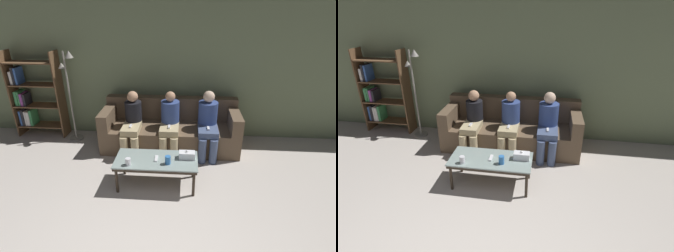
% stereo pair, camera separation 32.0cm
% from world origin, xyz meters
% --- Properties ---
extents(wall_back, '(12.00, 0.06, 2.60)m').
position_xyz_m(wall_back, '(0.00, 3.53, 1.30)').
color(wall_back, '#707F5B').
rests_on(wall_back, ground_plane).
extents(couch, '(2.39, 0.86, 0.85)m').
position_xyz_m(couch, '(0.00, 3.03, 0.31)').
color(couch, brown).
rests_on(couch, ground_plane).
extents(coffee_table, '(1.15, 0.53, 0.43)m').
position_xyz_m(coffee_table, '(-0.12, 1.84, 0.38)').
color(coffee_table, '#8C9E99').
rests_on(coffee_table, ground_plane).
extents(cup_near_left, '(0.08, 0.08, 0.12)m').
position_xyz_m(cup_near_left, '(0.05, 1.74, 0.48)').
color(cup_near_left, '#3372BF').
rests_on(cup_near_left, coffee_table).
extents(cup_near_right, '(0.07, 0.07, 0.10)m').
position_xyz_m(cup_near_right, '(-0.48, 1.67, 0.48)').
color(cup_near_right, silver).
rests_on(cup_near_right, coffee_table).
extents(tissue_box, '(0.22, 0.12, 0.13)m').
position_xyz_m(tissue_box, '(0.30, 1.90, 0.48)').
color(tissue_box, white).
rests_on(tissue_box, coffee_table).
extents(game_remote, '(0.04, 0.15, 0.02)m').
position_xyz_m(game_remote, '(-0.12, 1.84, 0.44)').
color(game_remote, white).
rests_on(game_remote, coffee_table).
extents(bookshelf, '(0.94, 0.32, 1.64)m').
position_xyz_m(bookshelf, '(-2.68, 3.30, 0.76)').
color(bookshelf, brown).
rests_on(bookshelf, ground_plane).
extents(standing_lamp, '(0.31, 0.26, 1.67)m').
position_xyz_m(standing_lamp, '(-1.83, 3.16, 1.03)').
color(standing_lamp, gray).
rests_on(standing_lamp, ground_plane).
extents(seated_person_left_end, '(0.31, 0.68, 1.06)m').
position_xyz_m(seated_person_left_end, '(-0.64, 2.79, 0.56)').
color(seated_person_left_end, tan).
rests_on(seated_person_left_end, ground_plane).
extents(seated_person_mid_left, '(0.31, 0.65, 1.07)m').
position_xyz_m(seated_person_mid_left, '(0.00, 2.81, 0.57)').
color(seated_person_mid_left, tan).
rests_on(seated_person_mid_left, ground_plane).
extents(seated_person_mid_right, '(0.33, 0.68, 1.09)m').
position_xyz_m(seated_person_mid_right, '(0.64, 2.81, 0.58)').
color(seated_person_mid_right, '#47567A').
rests_on(seated_person_mid_right, ground_plane).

